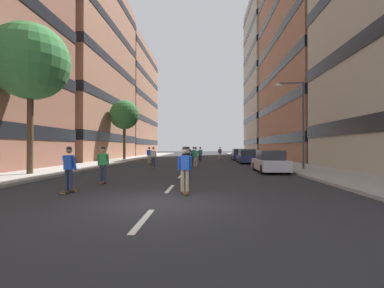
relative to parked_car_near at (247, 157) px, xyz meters
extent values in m
plane|color=#28282B|center=(-5.98, 5.62, -0.70)|extent=(161.92, 161.92, 0.00)
cube|color=#9E9991|center=(-15.16, 9.00, -0.63)|extent=(4.00, 74.21, 0.14)
cube|color=#9E9991|center=(3.20, 9.00, -0.63)|extent=(4.00, 74.21, 0.14)
cube|color=silver|center=(-5.98, -23.36, -0.70)|extent=(0.16, 2.20, 0.01)
cube|color=silver|center=(-5.98, -18.36, -0.70)|extent=(0.16, 2.20, 0.01)
cube|color=silver|center=(-5.98, -13.36, -0.70)|extent=(0.16, 2.20, 0.01)
cube|color=silver|center=(-5.98, -8.36, -0.70)|extent=(0.16, 2.20, 0.01)
cube|color=silver|center=(-5.98, -3.36, -0.70)|extent=(0.16, 2.20, 0.01)
cube|color=silver|center=(-5.98, 1.64, -0.70)|extent=(0.16, 2.20, 0.01)
cube|color=silver|center=(-5.98, 6.64, -0.70)|extent=(0.16, 2.20, 0.01)
cube|color=silver|center=(-5.98, 11.64, -0.70)|extent=(0.16, 2.20, 0.01)
cube|color=silver|center=(-5.98, 16.64, -0.70)|extent=(0.16, 2.20, 0.01)
cube|color=silver|center=(-5.98, 21.64, -0.70)|extent=(0.16, 2.20, 0.01)
cube|color=silver|center=(-5.98, 26.64, -0.70)|extent=(0.16, 2.20, 0.01)
cube|color=silver|center=(-5.98, 31.64, -0.70)|extent=(0.16, 2.20, 0.01)
cube|color=silver|center=(-5.98, 36.64, -0.70)|extent=(0.16, 2.20, 0.01)
cube|color=#9E6B51|center=(-25.07, 8.65, 12.07)|extent=(15.83, 21.26, 25.54)
cube|color=black|center=(-25.07, 8.65, 2.37)|extent=(15.95, 21.38, 1.10)
cube|color=black|center=(-25.07, 8.65, 7.47)|extent=(15.95, 21.38, 1.10)
cube|color=black|center=(-25.07, 8.65, 12.58)|extent=(15.95, 21.38, 1.10)
cube|color=black|center=(-25.07, 8.65, 17.69)|extent=(15.95, 21.38, 1.10)
cube|color=#9E6B51|center=(-25.07, 31.02, 11.24)|extent=(15.83, 22.35, 23.88)
cube|color=black|center=(-25.07, 31.02, 2.17)|extent=(15.95, 22.47, 1.10)
cube|color=black|center=(-25.07, 31.02, 6.94)|extent=(15.95, 22.47, 1.10)
cube|color=black|center=(-25.07, 31.02, 11.72)|extent=(15.95, 22.47, 1.10)
cube|color=black|center=(-25.07, 31.02, 16.50)|extent=(15.95, 22.47, 1.10)
cube|color=black|center=(-25.07, 31.02, 21.27)|extent=(15.95, 22.47, 1.10)
cube|color=#9E6B51|center=(13.11, 8.65, 15.61)|extent=(15.83, 22.89, 32.62)
cube|color=black|center=(13.11, 8.65, 2.10)|extent=(15.95, 23.01, 1.10)
cube|color=black|center=(13.11, 8.65, 6.76)|extent=(15.95, 23.01, 1.10)
cube|color=black|center=(13.11, 8.65, 11.42)|extent=(15.95, 23.01, 1.10)
cube|color=black|center=(13.11, 8.65, 16.08)|extent=(15.95, 23.01, 1.10)
cube|color=black|center=(13.11, 8.65, 20.74)|extent=(15.95, 23.01, 1.10)
cube|color=#B2A893|center=(13.11, 31.02, 16.36)|extent=(15.83, 17.67, 34.13)
cube|color=black|center=(13.11, 31.02, 2.23)|extent=(15.95, 17.79, 1.10)
cube|color=black|center=(13.11, 31.02, 7.10)|extent=(15.95, 17.79, 1.10)
cube|color=black|center=(13.11, 31.02, 11.98)|extent=(15.95, 17.79, 1.10)
cube|color=black|center=(13.11, 31.02, 16.85)|extent=(15.95, 17.79, 1.10)
cube|color=black|center=(13.11, 31.02, 21.73)|extent=(15.95, 17.79, 1.10)
cube|color=black|center=(13.11, 31.02, 26.60)|extent=(15.95, 17.79, 1.10)
cube|color=black|center=(13.11, 31.02, 31.48)|extent=(15.95, 17.79, 1.10)
cube|color=navy|center=(0.00, 0.04, -0.17)|extent=(1.80, 4.40, 0.70)
cube|color=#2D3338|center=(0.00, -0.11, 0.50)|extent=(1.60, 2.10, 0.64)
cylinder|color=black|center=(-0.80, 1.49, -0.38)|extent=(0.22, 0.64, 0.64)
cylinder|color=black|center=(0.80, 1.49, -0.38)|extent=(0.22, 0.64, 0.64)
cylinder|color=black|center=(-0.80, -1.41, -0.38)|extent=(0.22, 0.64, 0.64)
cylinder|color=black|center=(0.80, -1.41, -0.38)|extent=(0.22, 0.64, 0.64)
cube|color=navy|center=(0.00, 6.94, -0.17)|extent=(1.80, 4.40, 0.70)
cube|color=#2D3338|center=(0.00, 6.79, 0.50)|extent=(1.60, 2.10, 0.64)
cylinder|color=black|center=(-0.80, 8.39, -0.38)|extent=(0.22, 0.64, 0.64)
cylinder|color=black|center=(0.80, 8.39, -0.38)|extent=(0.22, 0.64, 0.64)
cylinder|color=black|center=(-0.80, 5.49, -0.38)|extent=(0.22, 0.64, 0.64)
cylinder|color=black|center=(0.80, 5.49, -0.38)|extent=(0.22, 0.64, 0.64)
cube|color=silver|center=(0.00, -10.49, -0.17)|extent=(1.80, 4.40, 0.70)
cube|color=#2D3338|center=(0.00, -10.64, 0.50)|extent=(1.60, 2.10, 0.64)
cylinder|color=black|center=(-0.80, -9.04, -0.38)|extent=(0.22, 0.64, 0.64)
cylinder|color=black|center=(0.80, -9.04, -0.38)|extent=(0.22, 0.64, 0.64)
cylinder|color=black|center=(-0.80, -11.94, -0.38)|extent=(0.22, 0.64, 0.64)
cylinder|color=black|center=(0.80, -11.94, -0.38)|extent=(0.22, 0.64, 0.64)
cylinder|color=#4C3823|center=(-15.16, -13.65, 2.05)|extent=(0.36, 0.36, 5.22)
sphere|color=#387A3D|center=(-15.16, -13.65, 6.29)|extent=(4.64, 4.64, 4.64)
cylinder|color=#4C3823|center=(-15.16, 5.82, 1.71)|extent=(0.36, 0.36, 4.54)
sphere|color=#2D6B33|center=(-15.16, 5.82, 5.32)|extent=(3.83, 3.83, 3.83)
cylinder|color=#3F3F44|center=(2.80, -9.08, 2.69)|extent=(0.16, 0.16, 6.50)
cylinder|color=#3F3F44|center=(1.90, -9.08, 5.84)|extent=(1.80, 0.10, 0.10)
ellipsoid|color=silver|center=(1.00, -9.08, 5.69)|extent=(0.50, 0.30, 0.24)
cube|color=brown|center=(-5.35, -5.58, -0.62)|extent=(0.22, 0.90, 0.02)
cylinder|color=#D8BF4C|center=(-5.35, -5.26, -0.66)|extent=(0.18, 0.07, 0.07)
cylinder|color=#D8BF4C|center=(-5.34, -5.90, -0.66)|extent=(0.18, 0.07, 0.07)
cylinder|color=tan|center=(-5.44, -5.58, -0.21)|extent=(0.14, 0.14, 0.80)
cylinder|color=tan|center=(-5.26, -5.58, -0.21)|extent=(0.14, 0.14, 0.80)
cube|color=green|center=(-5.35, -5.58, 0.47)|extent=(0.32, 0.21, 0.55)
cylinder|color=green|center=(-5.57, -5.54, 0.44)|extent=(0.09, 0.23, 0.55)
cylinder|color=green|center=(-5.13, -5.53, 0.44)|extent=(0.09, 0.23, 0.55)
sphere|color=tan|center=(-5.35, -5.56, 0.92)|extent=(0.22, 0.22, 0.22)
sphere|color=black|center=(-5.35, -5.56, 0.97)|extent=(0.21, 0.21, 0.21)
cube|color=brown|center=(-5.12, 3.92, -0.62)|extent=(0.25, 0.91, 0.02)
cylinder|color=#D8BF4C|center=(-5.14, 4.24, -0.66)|extent=(0.18, 0.08, 0.07)
cylinder|color=#D8BF4C|center=(-5.10, 3.60, -0.66)|extent=(0.18, 0.08, 0.07)
cylinder|color=black|center=(-5.21, 3.92, -0.21)|extent=(0.15, 0.15, 0.80)
cylinder|color=black|center=(-5.03, 3.93, -0.21)|extent=(0.15, 0.15, 0.80)
cube|color=green|center=(-5.12, 3.92, 0.47)|extent=(0.33, 0.22, 0.55)
cylinder|color=green|center=(-5.34, 3.96, 0.44)|extent=(0.10, 0.23, 0.55)
cylinder|color=green|center=(-4.90, 3.98, 0.44)|extent=(0.10, 0.23, 0.55)
sphere|color=#997051|center=(-5.12, 3.94, 0.92)|extent=(0.22, 0.22, 0.22)
sphere|color=black|center=(-5.12, 3.94, 0.97)|extent=(0.21, 0.21, 0.21)
cube|color=#3F72BF|center=(-5.11, 3.74, 0.50)|extent=(0.27, 0.17, 0.40)
cube|color=brown|center=(-10.42, -1.13, -0.62)|extent=(0.22, 0.90, 0.02)
cylinder|color=#D8BF4C|center=(-10.41, -0.81, -0.66)|extent=(0.18, 0.07, 0.07)
cylinder|color=#D8BF4C|center=(-10.42, -1.45, -0.66)|extent=(0.18, 0.07, 0.07)
cylinder|color=tan|center=(-10.51, -1.13, -0.21)|extent=(0.14, 0.14, 0.80)
cylinder|color=tan|center=(-10.33, -1.13, -0.21)|extent=(0.14, 0.14, 0.80)
cube|color=blue|center=(-10.42, -1.13, 0.47)|extent=(0.32, 0.21, 0.55)
cylinder|color=blue|center=(-10.64, -1.08, 0.44)|extent=(0.09, 0.23, 0.55)
cylinder|color=blue|center=(-10.20, -1.09, 0.44)|extent=(0.09, 0.23, 0.55)
sphere|color=#997051|center=(-10.42, -1.11, 0.92)|extent=(0.22, 0.22, 0.22)
sphere|color=black|center=(-10.42, -1.11, 0.97)|extent=(0.21, 0.21, 0.21)
cube|color=brown|center=(-2.30, 11.19, -0.62)|extent=(0.37, 0.92, 0.02)
cylinder|color=#D8BF4C|center=(-2.37, 11.50, -0.66)|extent=(0.19, 0.10, 0.07)
cylinder|color=#D8BF4C|center=(-2.24, 10.88, -0.66)|extent=(0.19, 0.10, 0.07)
cylinder|color=tan|center=(-2.39, 11.17, -0.21)|extent=(0.16, 0.16, 0.80)
cylinder|color=tan|center=(-2.21, 11.21, -0.21)|extent=(0.16, 0.16, 0.80)
cube|color=blue|center=(-2.30, 11.19, 0.47)|extent=(0.35, 0.26, 0.55)
cylinder|color=blue|center=(-2.53, 11.20, 0.44)|extent=(0.13, 0.24, 0.55)
cylinder|color=blue|center=(-2.10, 11.28, 0.44)|extent=(0.13, 0.24, 0.55)
sphere|color=tan|center=(-2.31, 11.21, 0.92)|extent=(0.22, 0.22, 0.22)
sphere|color=black|center=(-2.31, 11.21, 0.97)|extent=(0.21, 0.21, 0.21)
cube|color=#A52626|center=(-2.27, 11.01, 0.50)|extent=(0.29, 0.21, 0.40)
cube|color=brown|center=(-6.66, 4.54, -0.62)|extent=(0.25, 0.91, 0.02)
cylinder|color=#D8BF4C|center=(-6.64, 4.86, -0.66)|extent=(0.18, 0.08, 0.07)
cylinder|color=#D8BF4C|center=(-6.68, 4.22, -0.66)|extent=(0.18, 0.08, 0.07)
cylinder|color=tan|center=(-6.75, 4.55, -0.21)|extent=(0.15, 0.15, 0.80)
cylinder|color=tan|center=(-6.57, 4.54, -0.21)|extent=(0.15, 0.15, 0.80)
cube|color=white|center=(-6.66, 4.54, 0.47)|extent=(0.33, 0.22, 0.55)
cylinder|color=white|center=(-6.87, 4.61, 0.44)|extent=(0.10, 0.23, 0.55)
cylinder|color=white|center=(-6.43, 4.58, 0.44)|extent=(0.10, 0.23, 0.55)
sphere|color=tan|center=(-6.66, 4.56, 0.92)|extent=(0.22, 0.22, 0.22)
sphere|color=black|center=(-6.66, 4.56, 0.97)|extent=(0.21, 0.21, 0.21)
cube|color=brown|center=(-5.75, -0.53, -0.62)|extent=(0.34, 0.92, 0.02)
cylinder|color=#D8BF4C|center=(-5.80, -0.22, -0.66)|extent=(0.19, 0.10, 0.07)
cylinder|color=#D8BF4C|center=(-5.70, -0.85, -0.66)|extent=(0.19, 0.10, 0.07)
cylinder|color=#2D334C|center=(-5.84, -0.55, -0.21)|extent=(0.16, 0.16, 0.80)
cylinder|color=#2D334C|center=(-5.66, -0.52, -0.21)|extent=(0.16, 0.16, 0.80)
cube|color=blue|center=(-5.75, -0.53, 0.47)|extent=(0.35, 0.25, 0.55)
cylinder|color=blue|center=(-5.98, -0.52, 0.44)|extent=(0.13, 0.24, 0.55)
cylinder|color=blue|center=(-5.54, -0.45, 0.44)|extent=(0.13, 0.24, 0.55)
sphere|color=tan|center=(-5.76, -0.51, 0.92)|extent=(0.22, 0.22, 0.22)
sphere|color=black|center=(-5.76, -0.51, 0.97)|extent=(0.21, 0.21, 0.21)
cube|color=brown|center=(-9.38, -16.95, -0.62)|extent=(0.34, 0.92, 0.02)
cylinder|color=#D8BF4C|center=(-9.43, -16.64, -0.66)|extent=(0.19, 0.10, 0.07)
cylinder|color=#D8BF4C|center=(-9.33, -17.27, -0.66)|extent=(0.19, 0.10, 0.07)
cylinder|color=#2D334C|center=(-9.47, -16.97, -0.21)|extent=(0.16, 0.16, 0.80)
cylinder|color=#2D334C|center=(-9.30, -16.94, -0.21)|extent=(0.16, 0.16, 0.80)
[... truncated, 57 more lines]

